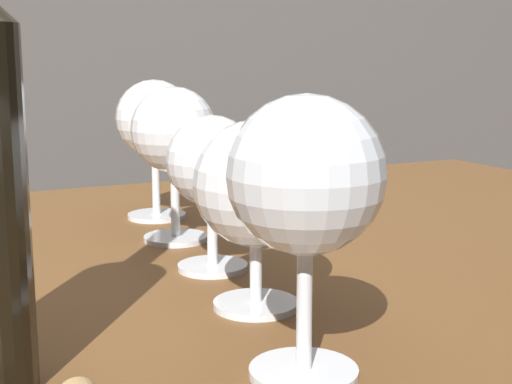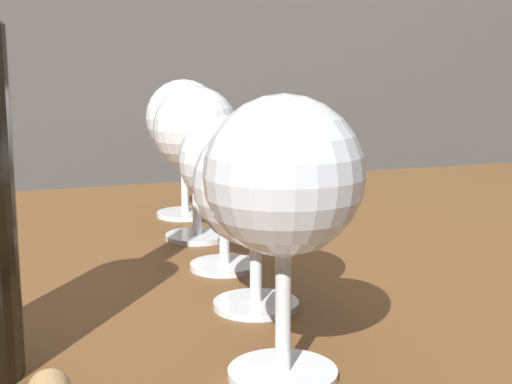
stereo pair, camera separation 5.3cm
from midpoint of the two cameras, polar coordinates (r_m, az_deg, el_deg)
The scene contains 6 objects.
dining_table at distance 0.74m, azimuth 1.84°, elevation -11.75°, with size 1.21×0.79×0.72m.
wine_glass_amber at distance 0.41m, azimuth 5.87°, elevation 0.72°, with size 0.09×0.09×0.16m.
wine_glass_merlot at distance 0.53m, azimuth 2.87°, elevation 0.41°, with size 0.09×0.09×0.14m.
wine_glass_port at distance 0.63m, azimuth -0.06°, elevation 2.03°, with size 0.08×0.08×0.13m.
wine_glass_cabernet at distance 0.73m, azimuth -2.56°, elevation 4.57°, with size 0.08×0.08×0.15m.
wine_glass_chardonnay at distance 0.84m, azimuth -3.74°, elevation 5.44°, with size 0.09×0.09×0.16m.
Camera 2 is at (-0.23, -0.65, 0.90)m, focal length 52.38 mm.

